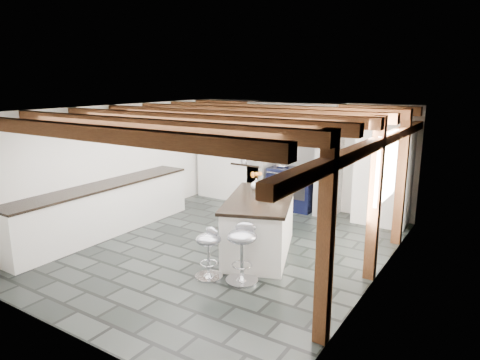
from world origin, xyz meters
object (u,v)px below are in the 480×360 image
Objects in this scene: bar_stool_near at (242,246)px; bar_stool_far at (209,247)px; kitchen_island at (260,225)px; range_cooker at (292,188)px.

bar_stool_near reaches higher than bar_stool_far.
range_cooker is at bearing 83.38° from kitchen_island.
kitchen_island is (0.64, -2.52, 0.01)m from range_cooker.
range_cooker is 1.36× the size of bar_stool_far.
kitchen_island is at bearing 81.71° from bar_stool_near.
range_cooker is 2.61m from kitchen_island.
kitchen_island reaches higher than bar_stool_near.
range_cooker is at bearing 112.46° from bar_stool_far.
kitchen_island is 1.07m from bar_stool_near.
range_cooker is 3.73m from bar_stool_far.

